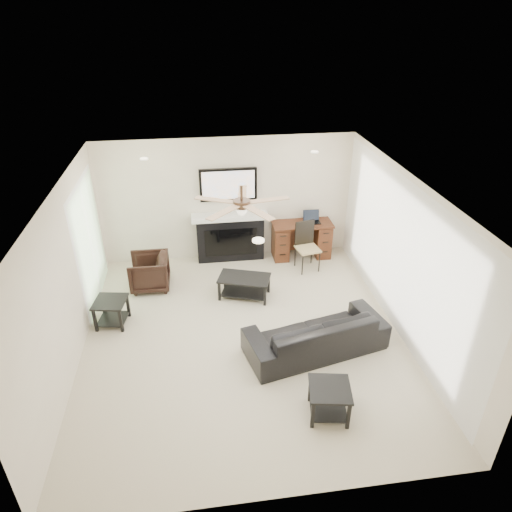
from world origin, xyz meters
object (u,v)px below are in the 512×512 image
(coffee_table, at_px, (244,287))
(fireplace_unit, at_px, (230,217))
(sofa, at_px, (316,333))
(desk, at_px, (301,240))
(armchair, at_px, (149,272))

(coffee_table, relative_size, fireplace_unit, 0.47)
(coffee_table, bearing_deg, sofa, -42.24)
(coffee_table, xyz_separation_m, desk, (1.35, 1.35, 0.18))
(coffee_table, height_order, desk, desk)
(fireplace_unit, relative_size, desk, 1.57)
(fireplace_unit, distance_m, desk, 1.57)
(sofa, distance_m, coffee_table, 1.84)
(armchair, height_order, desk, desk)
(sofa, bearing_deg, armchair, -52.96)
(fireplace_unit, bearing_deg, coffee_table, -85.39)
(sofa, xyz_separation_m, fireplace_unit, (-1.01, 3.03, 0.64))
(coffee_table, xyz_separation_m, fireplace_unit, (-0.11, 1.43, 0.75))
(desk, bearing_deg, sofa, -98.66)
(armchair, bearing_deg, fireplace_unit, 119.26)
(coffee_table, bearing_deg, desk, 63.39)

